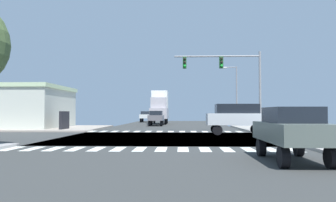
{
  "coord_description": "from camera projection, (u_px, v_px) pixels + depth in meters",
  "views": [
    {
      "loc": [
        1.17,
        -23.11,
        1.7
      ],
      "look_at": [
        -0.19,
        11.98,
        2.86
      ],
      "focal_mm": 36.76,
      "sensor_mm": 36.0,
      "label": 1
    }
  ],
  "objects": [
    {
      "name": "ground",
      "position": [
        164.0,
        138.0,
        23.07
      ],
      "size": [
        90.0,
        90.0,
        0.05
      ],
      "color": "#363837"
    },
    {
      "name": "sidewalk_corner_ne",
      "position": [
        299.0,
        129.0,
        34.55
      ],
      "size": [
        12.0,
        12.0,
        0.14
      ],
      "color": "#A09B91",
      "rests_on": "ground"
    },
    {
      "name": "sidewalk_corner_nw",
      "position": [
        44.0,
        128.0,
        35.56
      ],
      "size": [
        12.0,
        12.0,
        0.14
      ],
      "color": "#A09589",
      "rests_on": "ground"
    },
    {
      "name": "crosswalk_near",
      "position": [
        150.0,
        149.0,
        15.79
      ],
      "size": [
        13.5,
        2.0,
        0.01
      ],
      "color": "white",
      "rests_on": "ground"
    },
    {
      "name": "crosswalk_far",
      "position": [
        165.0,
        131.0,
        30.37
      ],
      "size": [
        13.5,
        2.0,
        0.01
      ],
      "color": "white",
      "rests_on": "ground"
    },
    {
      "name": "traffic_signal_mast",
      "position": [
        227.0,
        72.0,
        29.87
      ],
      "size": [
        7.52,
        0.55,
        6.99
      ],
      "color": "gray",
      "rests_on": "ground"
    },
    {
      "name": "street_lamp",
      "position": [
        234.0,
        90.0,
        40.78
      ],
      "size": [
        1.78,
        0.32,
        7.16
      ],
      "color": "gray",
      "rests_on": "ground"
    },
    {
      "name": "suv_nearside_1",
      "position": [
        237.0,
        116.0,
        26.4
      ],
      "size": [
        4.6,
        1.96,
        2.34
      ],
      "rotation": [
        0.0,
        0.0,
        4.71
      ],
      "color": "black",
      "rests_on": "ground"
    },
    {
      "name": "sedan_crossing_2",
      "position": [
        156.0,
        117.0,
        43.37
      ],
      "size": [
        1.8,
        4.3,
        1.88
      ],
      "rotation": [
        0.0,
        0.0,
        3.14
      ],
      "color": "black",
      "rests_on": "ground"
    },
    {
      "name": "sedan_queued_3",
      "position": [
        292.0,
        129.0,
        11.91
      ],
      "size": [
        1.8,
        4.3,
        1.88
      ],
      "color": "black",
      "rests_on": "ground"
    },
    {
      "name": "sedan_leading_4",
      "position": [
        146.0,
        116.0,
        59.74
      ],
      "size": [
        1.8,
        4.3,
        1.88
      ],
      "rotation": [
        0.0,
        0.0,
        3.14
      ],
      "color": "black",
      "rests_on": "ground"
    },
    {
      "name": "box_truck_middle_2",
      "position": [
        160.0,
        106.0,
        50.45
      ],
      "size": [
        2.4,
        7.2,
        4.85
      ],
      "rotation": [
        0.0,
        0.0,
        3.14
      ],
      "color": "black",
      "rests_on": "ground"
    }
  ]
}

